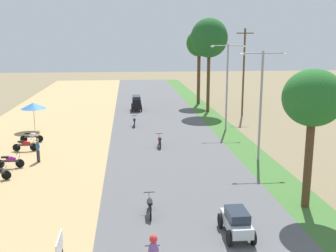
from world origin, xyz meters
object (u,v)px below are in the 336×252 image
object	(u,v)px
vendor_umbrella	(33,106)
utility_pole_near	(244,71)
parked_motorbike_fifth	(10,160)
median_tree_second	(209,38)
median_tree_third	(199,44)
car_sedan_silver	(236,221)
median_tree_nearest	(313,100)
motorbike_ahead_third	(150,204)
streetlamp_near	(261,98)
streetlamp_mid	(227,81)
motorbike_ahead_fourth	(160,140)
motorbike_ahead_fifth	(134,121)
parked_motorbike_seventh	(32,136)
parked_motorbike_sixth	(25,145)
car_van_black	(136,102)
street_signboard	(60,249)
pedestrian_on_shoulder	(38,149)

from	to	relation	value
vendor_umbrella	utility_pole_near	bearing A→B (deg)	14.46
parked_motorbike_fifth	median_tree_second	distance (m)	26.19
median_tree_third	car_sedan_silver	distance (m)	35.72
median_tree_nearest	median_tree_third	xyz separation A→B (m)	(0.16, 32.05, 2.03)
motorbike_ahead_third	streetlamp_near	bearing A→B (deg)	46.05
median_tree_second	streetlamp_mid	world-z (taller)	median_tree_second
motorbike_ahead_fourth	motorbike_ahead_fifth	world-z (taller)	same
parked_motorbike_fifth	motorbike_ahead_fourth	xyz separation A→B (m)	(9.93, 4.18, 0.02)
parked_motorbike_fifth	parked_motorbike_seventh	xyz separation A→B (m)	(-0.10, 6.62, 0.00)
car_sedan_silver	motorbike_ahead_fifth	size ratio (longest dim) A/B	1.26
parked_motorbike_sixth	utility_pole_near	distance (m)	23.67
streetlamp_near	car_van_black	distance (m)	21.86
car_sedan_silver	motorbike_ahead_third	distance (m)	4.31
street_signboard	median_tree_second	world-z (taller)	median_tree_second
motorbike_ahead_fourth	motorbike_ahead_fifth	distance (m)	7.84
streetlamp_near	streetlamp_mid	world-z (taller)	streetlamp_mid
median_tree_nearest	utility_pole_near	xyz separation A→B (m)	(3.55, 24.05, -0.61)
car_sedan_silver	parked_motorbike_fifth	bearing A→B (deg)	138.81
parked_motorbike_sixth	motorbike_ahead_third	distance (m)	14.69
median_tree_second	motorbike_ahead_fourth	size ratio (longest dim) A/B	5.71
street_signboard	vendor_umbrella	world-z (taller)	vendor_umbrella
streetlamp_near	motorbike_ahead_fourth	distance (m)	8.46
vendor_umbrella	median_tree_nearest	bearing A→B (deg)	-47.71
parked_motorbike_sixth	median_tree_third	world-z (taller)	median_tree_third
parked_motorbike_sixth	motorbike_ahead_fifth	distance (m)	11.29
street_signboard	motorbike_ahead_third	size ratio (longest dim) A/B	0.83
parked_motorbike_fifth	median_tree_third	distance (m)	30.12
parked_motorbike_fifth	streetlamp_mid	distance (m)	19.42
street_signboard	pedestrian_on_shoulder	world-z (taller)	pedestrian_on_shoulder
parked_motorbike_sixth	motorbike_ahead_third	xyz separation A→B (m)	(8.50, -11.98, 0.02)
car_sedan_silver	car_van_black	world-z (taller)	car_van_black
parked_motorbike_fifth	median_tree_third	size ratio (longest dim) A/B	0.20
parked_motorbike_fifth	pedestrian_on_shoulder	size ratio (longest dim) A/B	1.11
median_tree_third	motorbike_ahead_third	xyz separation A→B (m)	(-7.89, -32.29, -6.85)
pedestrian_on_shoulder	parked_motorbike_sixth	bearing A→B (deg)	117.82
streetlamp_near	car_sedan_silver	size ratio (longest dim) A/B	3.25
vendor_umbrella	streetlamp_mid	size ratio (longest dim) A/B	0.33
pedestrian_on_shoulder	car_van_black	xyz separation A→B (m)	(7.04, 19.20, 0.06)
median_tree_second	motorbike_ahead_fifth	world-z (taller)	median_tree_second
streetlamp_near	utility_pole_near	size ratio (longest dim) A/B	0.80
vendor_umbrella	median_tree_third	bearing A→B (deg)	37.72
car_van_black	motorbike_ahead_fourth	size ratio (longest dim) A/B	1.34
vendor_umbrella	pedestrian_on_shoulder	bearing A→B (deg)	-76.69
utility_pole_near	motorbike_ahead_third	size ratio (longest dim) A/B	5.10
median_tree_second	streetlamp_near	size ratio (longest dim) A/B	1.40
motorbike_ahead_fifth	vendor_umbrella	bearing A→B (deg)	-174.81
pedestrian_on_shoulder	streetlamp_mid	world-z (taller)	streetlamp_mid
vendor_umbrella	motorbike_ahead_third	xyz separation A→B (m)	(9.32, -18.98, -1.73)
car_sedan_silver	motorbike_ahead_fifth	distance (m)	22.64
parked_motorbike_sixth	streetlamp_mid	xyz separation A→B (m)	(16.38, 5.65, 3.92)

